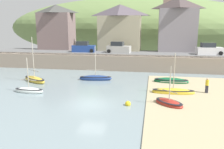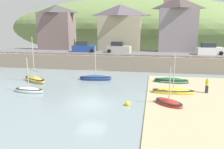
{
  "view_description": "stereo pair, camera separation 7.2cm",
  "coord_description": "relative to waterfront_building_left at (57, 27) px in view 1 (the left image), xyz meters",
  "views": [
    {
      "loc": [
        5.49,
        -20.2,
        7.23
      ],
      "look_at": [
        0.58,
        7.62,
        1.22
      ],
      "focal_mm": 37.6,
      "sensor_mm": 36.0,
      "label": 1
    },
    {
      "loc": [
        5.56,
        -20.19,
        7.23
      ],
      "look_at": [
        0.58,
        7.62,
        1.22
      ],
      "focal_mm": 37.6,
      "sensor_mm": 36.0,
      "label": 2
    }
  ],
  "objects": [
    {
      "name": "parked_car_end_of_row",
      "position": [
        28.4,
        -4.5,
        -3.64
      ],
      "size": [
        4.26,
        2.14,
        1.95
      ],
      "rotation": [
        0.0,
        0.0,
        0.11
      ],
      "color": "silver",
      "rests_on": "ground"
    },
    {
      "name": "rowboat_small_beached",
      "position": [
        21.58,
        -20.65,
        -6.57
      ],
      "size": [
        4.51,
        1.31,
        4.53
      ],
      "rotation": [
        0.0,
        0.0,
        0.02
      ],
      "color": "gold",
      "rests_on": "ground"
    },
    {
      "name": "waterfront_building_left",
      "position": [
        0.0,
        0.0,
        0.0
      ],
      "size": [
        6.78,
        4.86,
        8.73
      ],
      "color": "#77625F",
      "rests_on": "ground"
    },
    {
      "name": "mooring_buoy",
      "position": [
        17.24,
        -25.08,
        -6.68
      ],
      "size": [
        0.52,
        0.52,
        0.52
      ],
      "color": "yellow",
      "rests_on": "ground"
    },
    {
      "name": "person_near_water",
      "position": [
        25.1,
        -19.93,
        -5.85
      ],
      "size": [
        0.34,
        0.34,
        1.62
      ],
      "color": "#282833",
      "rests_on": "ground"
    },
    {
      "name": "parked_car_near_slipway",
      "position": [
        6.89,
        -4.5,
        -3.64
      ],
      "size": [
        4.19,
        1.92,
        1.95
      ],
      "rotation": [
        0.0,
        0.0,
        0.05
      ],
      "color": "navy",
      "rests_on": "ground"
    },
    {
      "name": "waterfront_building_right",
      "position": [
        23.52,
        0.0,
        0.49
      ],
      "size": [
        6.98,
        4.99,
        9.69
      ],
      "color": "gray",
      "rests_on": "ground"
    },
    {
      "name": "sailboat_blue_trim",
      "position": [
        20.93,
        -24.46,
        -6.6
      ],
      "size": [
        3.1,
        3.02,
        3.81
      ],
      "rotation": [
        0.0,
        0.0,
        -0.75
      ],
      "color": "#A42A20",
      "rests_on": "ground"
    },
    {
      "name": "hillside_backdrop",
      "position": [
        13.4,
        30.0,
        -0.52
      ],
      "size": [
        80.0,
        44.0,
        18.04
      ],
      "color": "olive",
      "rests_on": "ground"
    },
    {
      "name": "church_with_spire",
      "position": [
        22.39,
        4.0,
        3.53
      ],
      "size": [
        3.0,
        3.0,
        15.48
      ],
      "color": "tan",
      "rests_on": "ground"
    },
    {
      "name": "quay_seawall",
      "position": [
        13.86,
        -7.7,
        -5.48
      ],
      "size": [
        48.0,
        9.4,
        2.4
      ],
      "color": "gray",
      "rests_on": "ground"
    },
    {
      "name": "sailboat_far_left",
      "position": [
        21.71,
        -15.77,
        -6.57
      ],
      "size": [
        4.4,
        1.75,
        0.89
      ],
      "rotation": [
        0.0,
        0.0,
        -0.08
      ],
      "color": "#135931",
      "rests_on": "ground"
    },
    {
      "name": "fishing_boat_green",
      "position": [
        4.33,
        -18.05,
        -6.55
      ],
      "size": [
        4.37,
        3.42,
        5.93
      ],
      "rotation": [
        0.0,
        0.0,
        -0.57
      ],
      "color": "gold",
      "rests_on": "ground"
    },
    {
      "name": "sailboat_white_hull",
      "position": [
        11.88,
        -15.79,
        -6.56
      ],
      "size": [
        4.43,
        1.65,
        4.67
      ],
      "rotation": [
        0.0,
        0.0,
        0.13
      ],
      "color": "navy",
      "rests_on": "ground"
    },
    {
      "name": "waterfront_building_centre",
      "position": [
        12.87,
        0.0,
        -0.06
      ],
      "size": [
        8.22,
        4.85,
        8.59
      ],
      "color": "tan",
      "rests_on": "ground"
    },
    {
      "name": "motorboat_with_cabin",
      "position": [
        6.18,
        -22.79,
        -6.59
      ],
      "size": [
        3.43,
        1.17,
        3.98
      ],
      "rotation": [
        0.0,
        0.0,
        -0.06
      ],
      "color": "white",
      "rests_on": "ground"
    },
    {
      "name": "parked_car_by_wall",
      "position": [
        13.3,
        -4.5,
        -3.64
      ],
      "size": [
        4.26,
        2.12,
        1.95
      ],
      "rotation": [
        0.0,
        0.0,
        -0.11
      ],
      "color": "beige",
      "rests_on": "ground"
    }
  ]
}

